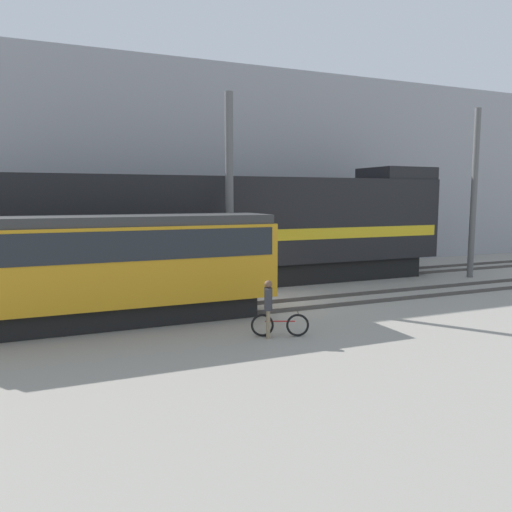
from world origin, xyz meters
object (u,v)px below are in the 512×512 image
utility_pole_center (474,194)px  bicycle (280,325)px  freight_locomotive (223,230)px  streetcar (112,262)px  person (268,303)px  utility_pole_left (229,197)px

utility_pole_center → bicycle: bearing=-156.3°
bicycle → freight_locomotive: bearing=81.9°
freight_locomotive → utility_pole_center: bearing=-11.4°
bicycle → utility_pole_center: utility_pole_center is taller
streetcar → bicycle: bearing=-38.9°
streetcar → utility_pole_center: (17.58, 2.44, 2.16)m
streetcar → utility_pole_center: 17.88m
person → utility_pole_left: size_ratio=0.21×
streetcar → utility_pole_left: bearing=26.8°
utility_pole_center → freight_locomotive: bearing=168.6°
person → utility_pole_center: utility_pole_center is taller
streetcar → utility_pole_left: 5.78m
freight_locomotive → utility_pole_center: 12.51m
person → utility_pole_left: (0.98, 5.85, 2.99)m
utility_pole_left → freight_locomotive: bearing=76.6°
freight_locomotive → utility_pole_left: size_ratio=2.75×
bicycle → utility_pole_center: size_ratio=0.19×
bicycle → utility_pole_center: (13.35, 5.85, 3.78)m
person → utility_pole_left: 6.64m
freight_locomotive → utility_pole_left: 2.91m
freight_locomotive → streetcar: 7.31m
freight_locomotive → person: freight_locomotive is taller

